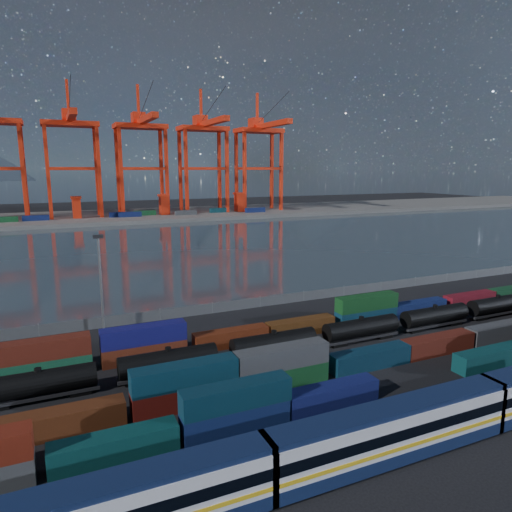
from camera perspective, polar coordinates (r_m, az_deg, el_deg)
name	(u,v)px	position (r m, az deg, el deg)	size (l,w,h in m)	color
ground	(341,360)	(68.70, 10.52, -12.62)	(700.00, 700.00, 0.00)	black
harbor_water	(169,247)	(162.97, -10.82, 1.11)	(700.00, 700.00, 0.00)	#303D46
far_quay	(124,216)	(265.32, -16.13, 4.82)	(700.00, 70.00, 2.00)	#514F4C
distant_mountains	(77,108)	(1665.72, -21.45, 16.85)	(2470.00, 1100.00, 520.00)	#1E2630
passenger_train	(392,432)	(47.64, 16.69, -20.37)	(78.61, 3.29, 5.64)	silver
container_row_south	(391,375)	(60.43, 16.51, -14.06)	(139.15, 2.43, 5.17)	#3A3C3F
container_row_mid	(408,345)	(70.38, 18.47, -10.52)	(141.07, 2.50, 5.34)	#46494C
container_row_north	(200,338)	(70.36, -6.97, -10.18)	(141.23, 2.44, 5.19)	navy
tanker_string	(435,316)	(85.26, 21.42, -7.02)	(137.39, 2.88, 4.12)	black
waterfront_fence	(260,302)	(91.29, 0.51, -5.77)	(160.12, 0.12, 2.20)	#595B5E
yard_light_mast	(101,278)	(79.80, -18.85, -2.66)	(1.60, 0.40, 16.60)	slate
gantry_cranes	(107,136)	(256.77, -18.12, 14.04)	(202.34, 52.49, 71.07)	red
quay_containers	(107,215)	(249.41, -18.18, 4.87)	(172.58, 10.99, 2.60)	navy
straddle_carriers	(122,205)	(254.51, -16.44, 6.10)	(140.00, 7.00, 11.10)	red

